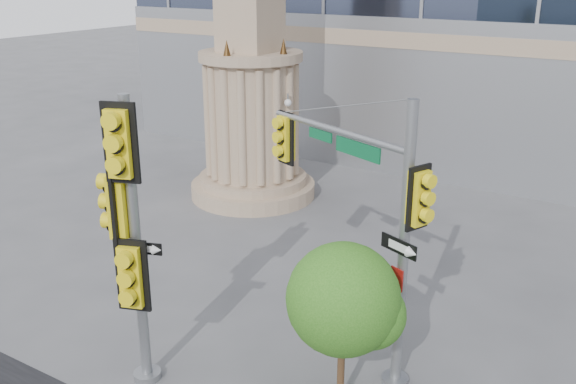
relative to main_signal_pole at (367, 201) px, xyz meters
The scene contains 5 objects.
ground 4.33m from the main_signal_pole, 132.00° to the right, with size 120.00×120.00×0.00m, color #545456.
monument 10.67m from the main_signal_pole, 137.23° to the left, with size 4.40×4.40×16.60m.
main_signal_pole is the anchor object (origin of this frame).
secondary_signal_pole 4.50m from the main_signal_pole, 137.79° to the right, with size 1.08×0.77×5.74m.
street_tree 2.11m from the main_signal_pole, 76.24° to the right, with size 2.09×2.05×3.26m.
Camera 1 is at (6.52, -8.74, 7.81)m, focal length 40.00 mm.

